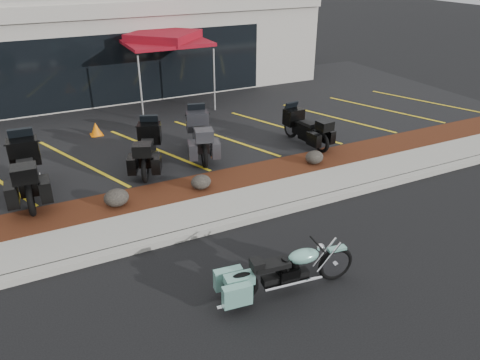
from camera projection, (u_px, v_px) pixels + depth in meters
ground at (238, 250)px, 9.58m from camera, size 90.00×90.00×0.00m
curb at (220, 226)px, 10.27m from camera, size 24.00×0.25×0.15m
sidewalk at (208, 212)px, 10.83m from camera, size 24.00×1.20×0.15m
mulch_bed at (189, 190)px, 11.79m from camera, size 24.00×1.20×0.16m
upper_lot at (134, 125)px, 16.14m from camera, size 26.00×9.60×0.15m
dealership_building at (92, 40)px, 20.32m from camera, size 18.00×8.16×4.00m
boulder_left at (116, 198)px, 10.83m from camera, size 0.58×0.48×0.41m
boulder_mid at (201, 182)px, 11.62m from camera, size 0.51×0.42×0.36m
boulder_right at (314, 157)px, 12.99m from camera, size 0.52×0.44×0.37m
hero_cruiser at (336, 259)px, 8.52m from camera, size 2.65×0.94×0.91m
touring_black_front at (25, 156)px, 11.73m from camera, size 1.07×2.56×1.47m
touring_black_mid at (150, 136)px, 13.19m from camera, size 1.62×2.36×1.28m
touring_grey at (197, 124)px, 14.02m from camera, size 1.43×2.43×1.33m
touring_black_rear at (291, 120)px, 14.65m from camera, size 0.99×2.08×1.17m
traffic_cone at (96, 129)px, 15.00m from camera, size 0.42×0.42×0.42m
popup_canopy at (164, 39)px, 16.94m from camera, size 3.36×3.36×2.72m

